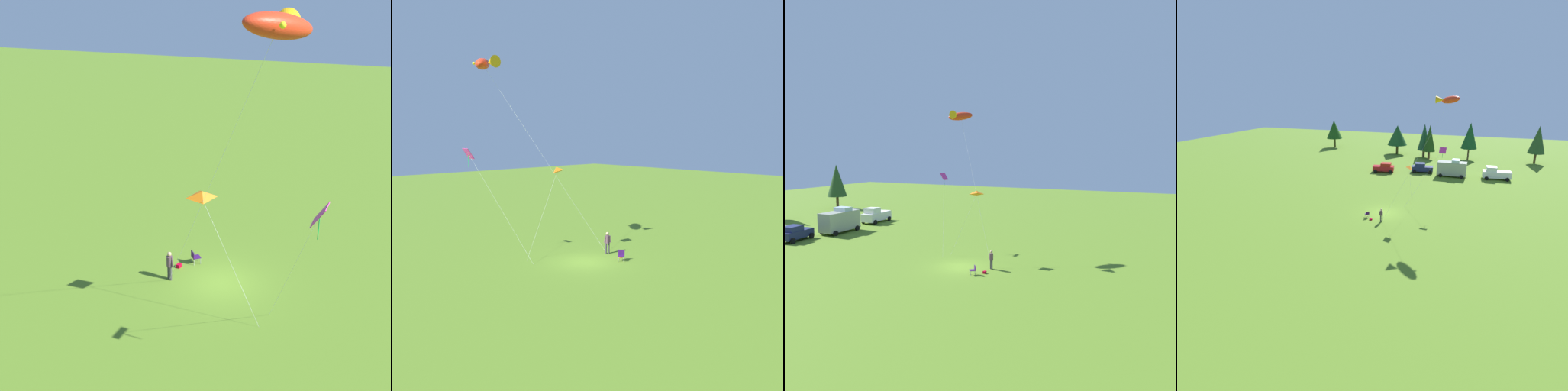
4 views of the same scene
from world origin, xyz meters
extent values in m
plane|color=#557A22|center=(0.00, 0.00, 0.00)|extent=(160.00, 160.00, 0.00)
cylinder|color=#3D3B3D|center=(0.48, -3.00, 0.42)|extent=(0.14, 0.14, 0.85)
cylinder|color=#3D3B3D|center=(0.62, -2.83, 0.42)|extent=(0.14, 0.14, 0.85)
cylinder|color=#553948|center=(0.55, -2.92, 1.16)|extent=(0.48, 0.48, 0.62)
sphere|color=tan|center=(0.55, -2.92, 1.62)|extent=(0.24, 0.24, 0.24)
cylinder|color=#553948|center=(0.38, -3.04, 1.19)|extent=(0.14, 0.14, 0.55)
cylinder|color=#553948|center=(0.63, -2.72, 1.19)|extent=(0.18, 0.20, 0.56)
cube|color=#32114F|center=(-1.67, -2.08, 0.42)|extent=(0.67, 0.67, 0.04)
cube|color=#32114F|center=(-1.54, -2.25, 0.62)|extent=(0.40, 0.33, 0.40)
cylinder|color=#A5A8AD|center=(-1.97, -2.05, 0.21)|extent=(0.03, 0.03, 0.42)
cylinder|color=#A5A8AD|center=(-1.64, -1.79, 0.21)|extent=(0.03, 0.03, 0.42)
cylinder|color=#A5A8AD|center=(-1.71, -2.38, 0.21)|extent=(0.03, 0.03, 0.42)
cylinder|color=#A5A8AD|center=(-1.38, -2.11, 0.21)|extent=(0.03, 0.03, 0.42)
cube|color=#B70520|center=(-0.87, -2.88, 0.11)|extent=(0.36, 0.28, 0.22)
ellipsoid|color=red|center=(7.36, 3.74, 14.64)|extent=(2.95, 2.65, 1.24)
cone|color=#F6AB0F|center=(6.06, 3.74, 14.64)|extent=(1.01, 0.90, 0.90)
sphere|color=yellow|center=(8.16, 4.02, 14.74)|extent=(0.22, 0.22, 0.22)
cylinder|color=silver|center=(4.00, 0.41, 7.32)|extent=(6.75, 6.68, 14.65)
cylinder|color=#4C3823|center=(0.63, -2.92, 0.00)|extent=(0.04, 0.04, 0.01)
pyramid|color=orange|center=(3.37, -0.09, 6.67)|extent=(1.18, 1.31, 0.60)
cylinder|color=silver|center=(3.32, 1.38, 3.25)|extent=(0.04, 3.01, 6.50)
cylinder|color=#4C3823|center=(3.34, 2.88, 0.00)|extent=(0.04, 0.04, 0.01)
cube|color=#D63095|center=(6.70, 5.55, 7.96)|extent=(0.96, 0.60, 0.79)
cylinder|color=green|center=(6.70, 5.55, 7.40)|extent=(0.04, 0.04, 0.92)
cylinder|color=silver|center=(4.43, 4.35, 3.98)|extent=(4.56, 2.41, 7.96)
cylinder|color=#4C3823|center=(2.16, 3.16, 0.00)|extent=(0.04, 0.04, 0.01)
camera|label=1|loc=(25.43, 7.03, 16.33)|focal=50.00mm
camera|label=2|loc=(-23.78, 22.57, 9.40)|focal=42.00mm
camera|label=3|loc=(-30.67, -16.21, 10.56)|focal=35.00mm
camera|label=4|loc=(10.81, -36.82, 15.74)|focal=28.00mm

